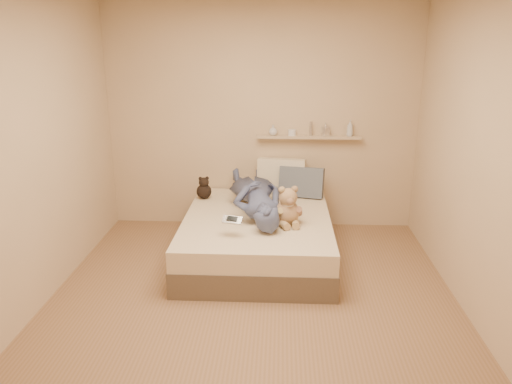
# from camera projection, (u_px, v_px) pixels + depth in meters

# --- Properties ---
(room) EXTENTS (3.80, 3.80, 3.80)m
(room) POSITION_uv_depth(u_px,v_px,m) (252.00, 157.00, 3.98)
(room) COLOR #886346
(room) RESTS_ON ground
(bed) EXTENTS (1.50, 1.90, 0.45)m
(bed) POSITION_uv_depth(u_px,v_px,m) (257.00, 237.00, 5.19)
(bed) COLOR brown
(bed) RESTS_ON floor
(game_console) EXTENTS (0.20, 0.12, 0.06)m
(game_console) POSITION_uv_depth(u_px,v_px,m) (232.00, 220.00, 4.56)
(game_console) COLOR #B0B3B7
(game_console) RESTS_ON bed
(teddy_bear) EXTENTS (0.32, 0.32, 0.40)m
(teddy_bear) POSITION_uv_depth(u_px,v_px,m) (288.00, 209.00, 4.85)
(teddy_bear) COLOR #9E7656
(teddy_bear) RESTS_ON bed
(dark_plush) EXTENTS (0.17, 0.17, 0.26)m
(dark_plush) POSITION_uv_depth(u_px,v_px,m) (204.00, 189.00, 5.64)
(dark_plush) COLOR black
(dark_plush) RESTS_ON bed
(pillow_cream) EXTENTS (0.57, 0.27, 0.41)m
(pillow_cream) POSITION_uv_depth(u_px,v_px,m) (281.00, 176.00, 5.84)
(pillow_cream) COLOR beige
(pillow_cream) RESTS_ON bed
(pillow_grey) EXTENTS (0.53, 0.30, 0.36)m
(pillow_grey) POSITION_uv_depth(u_px,v_px,m) (302.00, 182.00, 5.70)
(pillow_grey) COLOR slate
(pillow_grey) RESTS_ON bed
(person) EXTENTS (0.82, 1.54, 0.35)m
(person) POSITION_uv_depth(u_px,v_px,m) (256.00, 195.00, 5.22)
(person) COLOR #444C6C
(person) RESTS_ON bed
(wall_shelf) EXTENTS (1.20, 0.12, 0.03)m
(wall_shelf) POSITION_uv_depth(u_px,v_px,m) (309.00, 137.00, 5.76)
(wall_shelf) COLOR tan
(wall_shelf) RESTS_ON wall_back
(shelf_bottles) EXTENTS (0.97, 0.10, 0.19)m
(shelf_bottles) POSITION_uv_depth(u_px,v_px,m) (309.00, 130.00, 5.74)
(shelf_bottles) COLOR silver
(shelf_bottles) RESTS_ON wall_shelf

